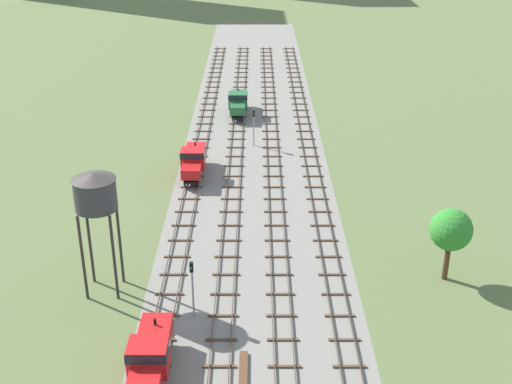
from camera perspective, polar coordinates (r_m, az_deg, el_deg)
ground_plane at (r=77.08m, az=0.03°, el=1.48°), size 480.00×480.00×0.00m
ballast_bed at (r=77.08m, az=0.03°, el=1.48°), size 17.85×176.00×0.01m
track_far_left at (r=78.28m, az=-5.05°, el=1.88°), size 2.40×126.00×0.29m
track_left at (r=77.99m, az=-1.67°, el=1.88°), size 2.40×126.00×0.29m
track_centre_left at (r=77.97m, az=1.73°, el=1.87°), size 2.40×126.00×0.29m
track_centre at (r=78.22m, az=5.11°, el=1.86°), size 2.40×126.00×0.29m
shunter_loco_far_left_near at (r=46.76m, az=-8.94°, el=-13.80°), size 2.74×8.46×3.10m
shunter_loco_far_left_mid at (r=76.55m, az=-5.17°, el=2.83°), size 2.74×8.46×3.10m
shunter_loco_left_midfar at (r=96.76m, az=-1.30°, el=7.83°), size 2.74×8.46×3.10m
water_tower at (r=53.32m, az=-13.46°, el=-0.14°), size 3.52×3.52×10.71m
signal_post_nearest at (r=84.49m, az=0.05°, el=6.00°), size 0.28×0.47×4.95m
signal_post_near at (r=51.56m, az=-5.29°, el=-7.67°), size 0.28×0.47×5.12m
lineside_tree_1 at (r=57.60m, az=16.70°, el=-3.21°), size 3.60×3.60×6.62m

